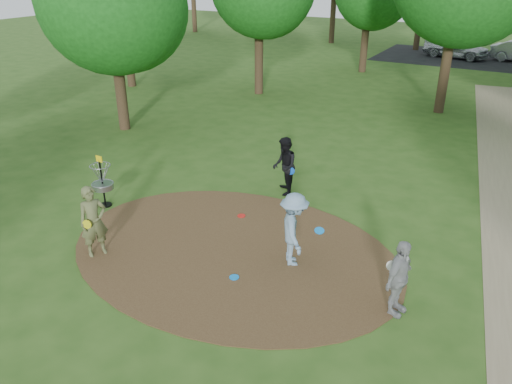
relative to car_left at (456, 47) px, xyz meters
The scene contains 11 objects.
ground 29.84m from the car_left, 90.48° to the right, with size 100.00×100.00×0.00m, color #2D5119.
dirt_clearing 29.84m from the car_left, 90.48° to the right, with size 8.40×8.40×0.02m, color #47301C.
parking_lot 1.91m from the car_left, ahead, with size 14.00×8.00×0.01m, color black.
player_observer_with_disc 31.68m from the car_left, 95.44° to the right, with size 0.67×0.77×1.78m.
player_throwing_with_disc 29.60m from the car_left, 87.53° to the right, with size 1.37×1.33×1.78m.
player_walking_with_disc 26.24m from the car_left, 91.35° to the right, with size 1.02×1.08×1.76m.
player_waiting_with_disc 30.46m from the car_left, 82.73° to the right, with size 0.59×1.03×1.65m.
disc_ground_blue 30.80m from the car_left, 89.25° to the right, with size 0.22×0.22×0.02m, color #0D83E9.
disc_ground_red 28.22m from the car_left, 91.94° to the right, with size 0.22×0.22×0.02m, color red.
car_left is the anchor object (origin of this frame).
disc_golf_basket 29.91m from the car_left, 99.13° to the right, with size 0.63×0.63×1.54m.
Camera 1 is at (5.62, -8.83, 6.52)m, focal length 35.00 mm.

